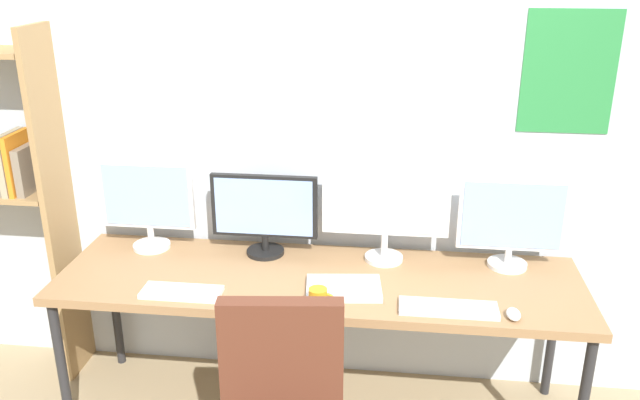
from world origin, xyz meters
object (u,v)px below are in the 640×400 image
Objects in this scene: monitor_center_right at (386,208)px; desk at (319,286)px; coffee_mug at (319,299)px; keyboard_right at (448,308)px; monitor_far_left at (148,201)px; monitor_far_right at (512,220)px; monitor_center_left at (264,212)px; computer_mouse at (513,314)px; laptop_closed at (344,288)px; keyboard_left at (182,292)px.

desk is at bearing -143.28° from monitor_center_right.
keyboard_right is at bearing 5.14° from coffee_mug.
monitor_far_left is 1.03m from coffee_mug.
monitor_far_right is at bearing 30.84° from coffee_mug.
monitor_center_left is at bearing -180.00° from monitor_center_right.
computer_mouse is (0.25, -0.03, 0.01)m from keyboard_right.
monitor_far_left is 1.75m from computer_mouse.
monitor_far_left is 1.14× the size of keyboard_right.
monitor_center_left is at bearing 152.36° from keyboard_right.
laptop_closed is (-0.44, 0.11, 0.00)m from keyboard_right.
coffee_mug is (-0.82, -0.49, -0.19)m from monitor_far_right.
computer_mouse is (-0.04, -0.47, -0.21)m from monitor_far_right.
desk is at bearing 96.96° from coffee_mug.
monitor_center_right reaches higher than coffee_mug.
computer_mouse is at bearing -5.76° from keyboard_right.
keyboard_left is (-0.28, -0.44, -0.21)m from monitor_center_left.
monitor_far_left is 0.57m from monitor_center_left.
monitor_far_left is 1.71m from monitor_far_right.
monitor_far_left is at bearing -180.00° from monitor_far_right.
monitor_far_left is 4.74× the size of computer_mouse.
monitor_far_left is at bearing 166.04° from desk.
keyboard_right is (0.28, -0.44, -0.25)m from monitor_center_right.
computer_mouse is (0.81, -0.26, 0.06)m from desk.
laptop_closed is (-0.16, -0.33, -0.25)m from monitor_center_right.
computer_mouse is at bearing -94.88° from monitor_far_right.
keyboard_left is (0.29, -0.44, -0.23)m from monitor_far_left.
monitor_far_right reaches higher than coffee_mug.
monitor_center_left is at bearing 123.05° from coffee_mug.
keyboard_right is 4.17× the size of computer_mouse.
keyboard_left and keyboard_right have the same top height.
laptop_closed is at bearing -43.16° from desk.
keyboard_left is at bearing -56.39° from monitor_far_left.
monitor_center_left is 1.14m from monitor_far_right.
monitor_far_right reaches higher than keyboard_right.
monitor_far_left is 1.42× the size of laptop_closed.
computer_mouse reaches higher than keyboard_right.
monitor_center_left is (0.57, 0.00, -0.03)m from monitor_far_left.
monitor_center_right reaches higher than monitor_far_right.
monitor_center_right is 0.44m from laptop_closed.
monitor_far_left is 0.58m from keyboard_left.
monitor_far_left reaches higher than monitor_far_right.
keyboard_right is 3.77× the size of coffee_mug.
monitor_far_right is (0.57, -0.00, -0.03)m from monitor_center_right.
laptop_closed is (0.98, -0.33, -0.23)m from monitor_far_left.
keyboard_right is at bearing -58.10° from monitor_center_right.
coffee_mug is (-0.78, -0.02, 0.03)m from computer_mouse.
monitor_center_left is 1.48× the size of keyboard_left.
keyboard_right is 0.26m from computer_mouse.
coffee_mug is (-0.53, -0.05, 0.04)m from keyboard_right.
monitor_far_right is 1.50× the size of laptop_closed.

